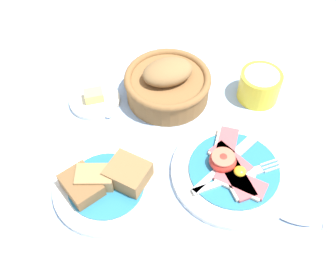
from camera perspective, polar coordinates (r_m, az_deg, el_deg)
ground_plane at (r=0.77m, az=4.52°, el=-4.71°), size 3.00×3.00×0.00m
breakfast_plate at (r=0.76m, az=9.38°, el=-5.11°), size 0.24×0.24×0.04m
bread_plate at (r=0.73m, az=-8.96°, el=-7.04°), size 0.20×0.20×0.05m
sugar_cup at (r=0.88m, az=13.16°, el=6.98°), size 0.09×0.09×0.07m
bread_basket at (r=0.85m, az=-0.06°, el=7.42°), size 0.19×0.19×0.09m
butter_dish at (r=0.88m, az=-10.59°, el=5.00°), size 0.11×0.11×0.03m
teaspoon_by_saucer at (r=0.74m, az=19.86°, el=-11.85°), size 0.19×0.09×0.01m
teaspoon_near_cup at (r=0.85m, az=-8.67°, el=2.76°), size 0.05×0.19×0.01m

